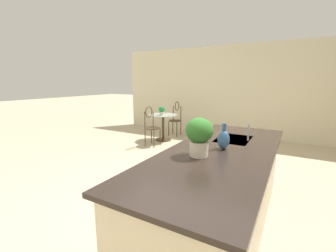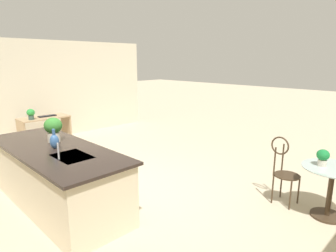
{
  "view_description": "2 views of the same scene",
  "coord_description": "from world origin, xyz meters",
  "px_view_note": "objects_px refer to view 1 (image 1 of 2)",
  "views": [
    {
      "loc": [
        2.62,
        1.5,
        1.65
      ],
      "look_at": [
        -1.01,
        -0.55,
        0.82
      ],
      "focal_mm": 24.04,
      "sensor_mm": 36.0,
      "label": 1
    },
    {
      "loc": [
        -3.76,
        2.54,
        2.18
      ],
      "look_at": [
        -0.83,
        -0.39,
        1.23
      ],
      "focal_mm": 30.94,
      "sensor_mm": 36.0,
      "label": 2
    }
  ],
  "objects_px": {
    "bistro_table": "(163,125)",
    "chair_by_island": "(151,124)",
    "potted_plant_on_table": "(162,110)",
    "vase_on_counter": "(224,139)",
    "potted_plant_counter_near": "(199,134)",
    "chair_near_window": "(176,117)"
  },
  "relations": [
    {
      "from": "chair_by_island",
      "to": "potted_plant_on_table",
      "type": "relative_size",
      "value": 4.39
    },
    {
      "from": "bistro_table",
      "to": "chair_by_island",
      "type": "height_order",
      "value": "chair_by_island"
    },
    {
      "from": "chair_near_window",
      "to": "vase_on_counter",
      "type": "distance_m",
      "value": 4.53
    },
    {
      "from": "chair_near_window",
      "to": "potted_plant_counter_near",
      "type": "relative_size",
      "value": 2.71
    },
    {
      "from": "potted_plant_counter_near",
      "to": "vase_on_counter",
      "type": "relative_size",
      "value": 1.33
    },
    {
      "from": "vase_on_counter",
      "to": "bistro_table",
      "type": "bearing_deg",
      "value": -139.47
    },
    {
      "from": "potted_plant_counter_near",
      "to": "vase_on_counter",
      "type": "distance_m",
      "value": 0.4
    },
    {
      "from": "bistro_table",
      "to": "chair_by_island",
      "type": "xyz_separation_m",
      "value": [
        0.65,
        0.04,
        0.13
      ]
    },
    {
      "from": "chair_near_window",
      "to": "bistro_table",
      "type": "bearing_deg",
      "value": -0.74
    },
    {
      "from": "bistro_table",
      "to": "vase_on_counter",
      "type": "distance_m",
      "value": 3.96
    },
    {
      "from": "bistro_table",
      "to": "chair_near_window",
      "type": "distance_m",
      "value": 0.76
    },
    {
      "from": "chair_by_island",
      "to": "chair_near_window",
      "type": "bearing_deg",
      "value": -178.93
    },
    {
      "from": "potted_plant_on_table",
      "to": "vase_on_counter",
      "type": "bearing_deg",
      "value": 41.38
    },
    {
      "from": "bistro_table",
      "to": "potted_plant_on_table",
      "type": "distance_m",
      "value": 0.45
    },
    {
      "from": "potted_plant_counter_near",
      "to": "vase_on_counter",
      "type": "height_order",
      "value": "potted_plant_counter_near"
    },
    {
      "from": "chair_near_window",
      "to": "potted_plant_on_table",
      "type": "bearing_deg",
      "value": 2.03
    },
    {
      "from": "chair_by_island",
      "to": "bistro_table",
      "type": "bearing_deg",
      "value": -176.88
    },
    {
      "from": "potted_plant_counter_near",
      "to": "bistro_table",
      "type": "bearing_deg",
      "value": -144.22
    },
    {
      "from": "chair_near_window",
      "to": "vase_on_counter",
      "type": "xyz_separation_m",
      "value": [
        3.72,
        2.54,
        0.46
      ]
    },
    {
      "from": "potted_plant_on_table",
      "to": "potted_plant_counter_near",
      "type": "relative_size",
      "value": 0.62
    },
    {
      "from": "chair_by_island",
      "to": "potted_plant_on_table",
      "type": "height_order",
      "value": "chair_by_island"
    },
    {
      "from": "chair_near_window",
      "to": "potted_plant_on_table",
      "type": "height_order",
      "value": "chair_near_window"
    }
  ]
}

